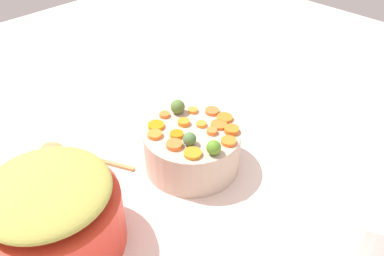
# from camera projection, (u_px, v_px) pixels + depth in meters

# --- Properties ---
(tabletop) EXTENTS (2.40, 2.40, 0.02)m
(tabletop) POSITION_uv_depth(u_px,v_px,m) (194.00, 161.00, 1.05)
(tabletop) COLOR beige
(tabletop) RESTS_ON ground
(serving_bowl_carrots) EXTENTS (0.23, 0.23, 0.10)m
(serving_bowl_carrots) POSITION_uv_depth(u_px,v_px,m) (192.00, 148.00, 1.00)
(serving_bowl_carrots) COLOR #C0A894
(serving_bowl_carrots) RESTS_ON tabletop
(metal_pot) EXTENTS (0.27, 0.27, 0.12)m
(metal_pot) POSITION_uv_depth(u_px,v_px,m) (55.00, 223.00, 0.80)
(metal_pot) COLOR red
(metal_pot) RESTS_ON tabletop
(stuffing_mound) EXTENTS (0.24, 0.24, 0.06)m
(stuffing_mound) POSITION_uv_depth(u_px,v_px,m) (45.00, 190.00, 0.75)
(stuffing_mound) COLOR #A9A549
(stuffing_mound) RESTS_ON metal_pot
(carrot_slice_0) EXTENTS (0.04, 0.04, 0.01)m
(carrot_slice_0) POSITION_uv_depth(u_px,v_px,m) (232.00, 130.00, 0.96)
(carrot_slice_0) COLOR orange
(carrot_slice_0) RESTS_ON serving_bowl_carrots
(carrot_slice_1) EXTENTS (0.03, 0.03, 0.01)m
(carrot_slice_1) POSITION_uv_depth(u_px,v_px,m) (193.00, 110.00, 1.03)
(carrot_slice_1) COLOR orange
(carrot_slice_1) RESTS_ON serving_bowl_carrots
(carrot_slice_2) EXTENTS (0.03, 0.03, 0.01)m
(carrot_slice_2) POSITION_uv_depth(u_px,v_px,m) (201.00, 124.00, 0.98)
(carrot_slice_2) COLOR orange
(carrot_slice_2) RESTS_ON serving_bowl_carrots
(carrot_slice_3) EXTENTS (0.05, 0.05, 0.01)m
(carrot_slice_3) POSITION_uv_depth(u_px,v_px,m) (212.00, 111.00, 1.03)
(carrot_slice_3) COLOR orange
(carrot_slice_3) RESTS_ON serving_bowl_carrots
(carrot_slice_4) EXTENTS (0.04, 0.04, 0.01)m
(carrot_slice_4) POSITION_uv_depth(u_px,v_px,m) (155.00, 135.00, 0.95)
(carrot_slice_4) COLOR orange
(carrot_slice_4) RESTS_ON serving_bowl_carrots
(carrot_slice_5) EXTENTS (0.04, 0.04, 0.01)m
(carrot_slice_5) POSITION_uv_depth(u_px,v_px,m) (176.00, 134.00, 0.95)
(carrot_slice_5) COLOR orange
(carrot_slice_5) RESTS_ON serving_bowl_carrots
(carrot_slice_6) EXTENTS (0.05, 0.05, 0.01)m
(carrot_slice_6) POSITION_uv_depth(u_px,v_px,m) (225.00, 118.00, 1.00)
(carrot_slice_6) COLOR orange
(carrot_slice_6) RESTS_ON serving_bowl_carrots
(carrot_slice_7) EXTENTS (0.03, 0.03, 0.01)m
(carrot_slice_7) POSITION_uv_depth(u_px,v_px,m) (164.00, 115.00, 1.01)
(carrot_slice_7) COLOR orange
(carrot_slice_7) RESTS_ON serving_bowl_carrots
(carrot_slice_8) EXTENTS (0.06, 0.06, 0.01)m
(carrot_slice_8) POSITION_uv_depth(u_px,v_px,m) (219.00, 125.00, 0.98)
(carrot_slice_8) COLOR orange
(carrot_slice_8) RESTS_ON serving_bowl_carrots
(carrot_slice_9) EXTENTS (0.03, 0.03, 0.01)m
(carrot_slice_9) POSITION_uv_depth(u_px,v_px,m) (212.00, 131.00, 0.96)
(carrot_slice_9) COLOR orange
(carrot_slice_9) RESTS_ON serving_bowl_carrots
(carrot_slice_10) EXTENTS (0.05, 0.05, 0.01)m
(carrot_slice_10) POSITION_uv_depth(u_px,v_px,m) (174.00, 145.00, 0.92)
(carrot_slice_10) COLOR orange
(carrot_slice_10) RESTS_ON serving_bowl_carrots
(carrot_slice_11) EXTENTS (0.03, 0.03, 0.01)m
(carrot_slice_11) POSITION_uv_depth(u_px,v_px,m) (184.00, 122.00, 0.99)
(carrot_slice_11) COLOR orange
(carrot_slice_11) RESTS_ON serving_bowl_carrots
(carrot_slice_12) EXTENTS (0.05, 0.05, 0.01)m
(carrot_slice_12) POSITION_uv_depth(u_px,v_px,m) (156.00, 126.00, 0.98)
(carrot_slice_12) COLOR orange
(carrot_slice_12) RESTS_ON serving_bowl_carrots
(carrot_slice_13) EXTENTS (0.05, 0.05, 0.01)m
(carrot_slice_13) POSITION_uv_depth(u_px,v_px,m) (229.00, 141.00, 0.93)
(carrot_slice_13) COLOR orange
(carrot_slice_13) RESTS_ON serving_bowl_carrots
(carrot_slice_14) EXTENTS (0.06, 0.06, 0.01)m
(carrot_slice_14) POSITION_uv_depth(u_px,v_px,m) (193.00, 153.00, 0.90)
(carrot_slice_14) COLOR orange
(carrot_slice_14) RESTS_ON serving_bowl_carrots
(brussels_sprout_0) EXTENTS (0.04, 0.04, 0.04)m
(brussels_sprout_0) POSITION_uv_depth(u_px,v_px,m) (178.00, 107.00, 1.02)
(brussels_sprout_0) COLOR #507433
(brussels_sprout_0) RESTS_ON serving_bowl_carrots
(brussels_sprout_1) EXTENTS (0.03, 0.03, 0.03)m
(brussels_sprout_1) POSITION_uv_depth(u_px,v_px,m) (214.00, 148.00, 0.89)
(brussels_sprout_1) COLOR #548824
(brussels_sprout_1) RESTS_ON serving_bowl_carrots
(brussels_sprout_2) EXTENTS (0.03, 0.03, 0.03)m
(brussels_sprout_2) POSITION_uv_depth(u_px,v_px,m) (189.00, 139.00, 0.92)
(brussels_sprout_2) COLOR #4A703D
(brussels_sprout_2) RESTS_ON serving_bowl_carrots
(wooden_spoon) EXTENTS (0.13, 0.25, 0.01)m
(wooden_spoon) POSITION_uv_depth(u_px,v_px,m) (67.00, 152.00, 1.06)
(wooden_spoon) COLOR #AC824D
(wooden_spoon) RESTS_ON tabletop
(casserole_dish) EXTENTS (0.22, 0.22, 0.08)m
(casserole_dish) POSITION_uv_depth(u_px,v_px,m) (376.00, 208.00, 0.86)
(casserole_dish) COLOR white
(casserole_dish) RESTS_ON tabletop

